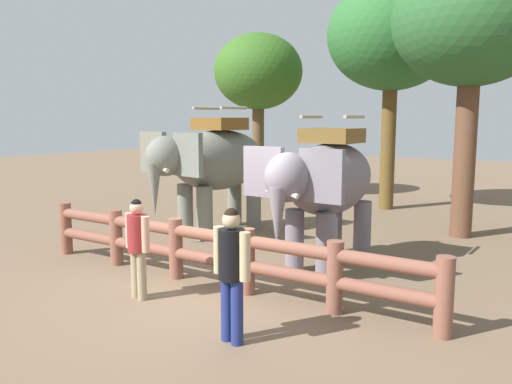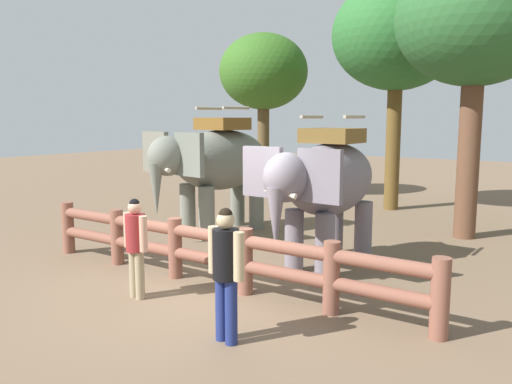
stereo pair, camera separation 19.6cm
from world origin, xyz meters
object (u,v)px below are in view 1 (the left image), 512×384
(elephant_center, at_px, (326,183))
(tree_far_left, at_px, (258,73))
(tree_back_center, at_px, (392,37))
(elephant_near_left, at_px, (213,163))
(tourist_man_in_blue, at_px, (232,266))
(log_fence, at_px, (210,250))
(tree_far_right, at_px, (472,22))
(tourist_woman_in_black, at_px, (138,242))

(elephant_center, bearing_deg, tree_far_left, 130.46)
(elephant_center, distance_m, tree_back_center, 7.72)
(elephant_near_left, bearing_deg, tourist_man_in_blue, -50.47)
(log_fence, relative_size, elephant_near_left, 2.15)
(log_fence, bearing_deg, tree_far_right, 65.74)
(log_fence, distance_m, elephant_center, 2.50)
(tree_far_right, bearing_deg, elephant_center, -111.69)
(elephant_near_left, height_order, tree_back_center, tree_back_center)
(elephant_center, height_order, tree_back_center, tree_back_center)
(elephant_near_left, height_order, tree_far_left, tree_far_left)
(tourist_man_in_blue, relative_size, tree_far_left, 0.30)
(elephant_near_left, bearing_deg, tree_back_center, 67.41)
(elephant_center, distance_m, tree_far_right, 5.44)
(elephant_center, distance_m, tree_far_left, 9.40)
(elephant_near_left, bearing_deg, tree_far_left, 112.62)
(elephant_center, xyz_separation_m, tourist_man_in_blue, (0.47, -3.61, -0.60))
(elephant_near_left, xyz_separation_m, tourist_man_in_blue, (3.93, -4.77, -0.72))
(elephant_near_left, relative_size, tourist_woman_in_black, 2.31)
(tree_far_left, distance_m, tree_far_right, 7.98)
(tourist_man_in_blue, bearing_deg, log_fence, 134.75)
(tourist_woman_in_black, height_order, tree_far_left, tree_far_left)
(tourist_woman_in_black, distance_m, tree_far_right, 8.79)
(elephant_center, height_order, tree_far_right, tree_far_right)
(tree_far_left, relative_size, tree_far_right, 0.88)
(tourist_woman_in_black, distance_m, tree_back_center, 10.76)
(log_fence, height_order, elephant_center, elephant_center)
(elephant_near_left, bearing_deg, elephant_center, -18.37)
(tree_back_center, bearing_deg, tourist_woman_in_black, -93.00)
(tree_back_center, bearing_deg, tourist_man_in_blue, -81.27)
(elephant_center, bearing_deg, elephant_near_left, 161.63)
(elephant_center, bearing_deg, tree_back_center, 99.47)
(elephant_center, height_order, tourist_man_in_blue, elephant_center)
(log_fence, distance_m, tourist_man_in_blue, 2.28)
(log_fence, xyz_separation_m, tree_back_center, (-0.01, 8.78, 4.52))
(tourist_man_in_blue, xyz_separation_m, tree_far_left, (-6.31, 10.46, 3.31))
(elephant_center, relative_size, tree_far_left, 0.58)
(tourist_man_in_blue, height_order, tree_far_left, tree_far_left)
(elephant_near_left, xyz_separation_m, tree_far_left, (-2.37, 5.70, 2.59))
(log_fence, xyz_separation_m, elephant_center, (1.12, 2.01, 0.98))
(tourist_woman_in_black, bearing_deg, tourist_man_in_blue, -13.43)
(elephant_center, xyz_separation_m, tourist_woman_in_black, (-1.65, -3.11, -0.68))
(log_fence, distance_m, tree_far_left, 10.70)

